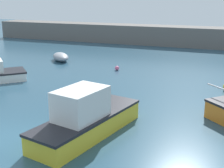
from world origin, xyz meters
TOP-DOWN VIEW (x-y plane):
  - ground_plane at (0.00, 0.00)m, footprint 120.00×120.00m
  - harbor_breakwater at (0.00, 30.74)m, footprint 48.91×3.61m
  - motorboat_grey_hull at (3.30, 1.77)m, footprint 3.25×6.65m
  - rowboat_blue_near at (-6.73, 16.45)m, footprint 3.09×3.21m
  - mooring_buoy_pink at (-0.01, 14.65)m, footprint 0.38×0.38m

SIDE VIEW (x-z plane):
  - ground_plane at x=0.00m, z-range -0.20..0.00m
  - mooring_buoy_pink at x=-0.01m, z-range 0.00..0.38m
  - rowboat_blue_near at x=-6.73m, z-range 0.00..0.79m
  - motorboat_grey_hull at x=3.30m, z-range -0.32..2.04m
  - harbor_breakwater at x=0.00m, z-range 0.00..2.46m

